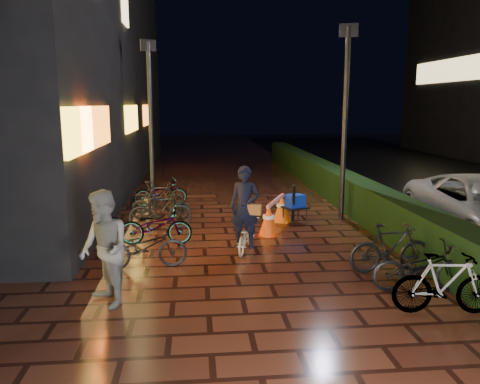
{
  "coord_description": "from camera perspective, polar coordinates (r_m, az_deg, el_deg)",
  "views": [
    {
      "loc": [
        -1.27,
        -7.61,
        3.1
      ],
      "look_at": [
        -0.27,
        2.91,
        1.1
      ],
      "focal_mm": 35.0,
      "sensor_mm": 36.0,
      "label": 1
    }
  ],
  "objects": [
    {
      "name": "ground",
      "position": [
        8.32,
        3.79,
        -11.2
      ],
      "size": [
        80.0,
        80.0,
        0.0
      ],
      "primitive_type": "plane",
      "color": "#381911",
      "rests_on": "ground"
    },
    {
      "name": "parked_bikes_hedge",
      "position": [
        8.43,
        20.75,
        -8.32
      ],
      "size": [
        1.75,
        2.28,
        0.94
      ],
      "color": "black",
      "rests_on": "ground"
    },
    {
      "name": "bystander_person",
      "position": [
        7.49,
        -16.26,
        -6.71
      ],
      "size": [
        1.04,
        1.11,
        1.83
      ],
      "primitive_type": "imported",
      "rotation": [
        0.0,
        0.0,
        -1.05
      ],
      "color": "slate",
      "rests_on": "ground"
    },
    {
      "name": "lamp_post_hedge",
      "position": [
        12.87,
        12.7,
        9.2
      ],
      "size": [
        0.49,
        0.21,
        5.12
      ],
      "color": "black",
      "rests_on": "ground"
    },
    {
      "name": "lamp_post_sf",
      "position": [
        14.89,
        -10.86,
        9.17
      ],
      "size": [
        0.47,
        0.26,
        5.0
      ],
      "color": "black",
      "rests_on": "ground"
    },
    {
      "name": "cyclist",
      "position": [
        9.85,
        0.64,
        -3.49
      ],
      "size": [
        0.83,
        1.36,
        1.84
      ],
      "color": "silver",
      "rests_on": "ground"
    },
    {
      "name": "parked_bikes_storefront",
      "position": [
        12.01,
        -10.08,
        -2.27
      ],
      "size": [
        1.84,
        6.33,
        0.94
      ],
      "color": "black",
      "rests_on": "ground"
    },
    {
      "name": "hedge",
      "position": [
        16.47,
        10.73,
        1.44
      ],
      "size": [
        0.7,
        20.0,
        1.0
      ],
      "primitive_type": "cube",
      "color": "black",
      "rests_on": "ground"
    },
    {
      "name": "traffic_barrier",
      "position": [
        11.84,
        4.37,
        -2.62
      ],
      "size": [
        1.09,
        1.82,
        0.75
      ],
      "color": "#EF4B0C",
      "rests_on": "ground"
    },
    {
      "name": "cart_assembly",
      "position": [
        12.25,
        6.72,
        -1.27
      ],
      "size": [
        0.73,
        0.79,
        1.11
      ],
      "color": "black",
      "rests_on": "ground"
    }
  ]
}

